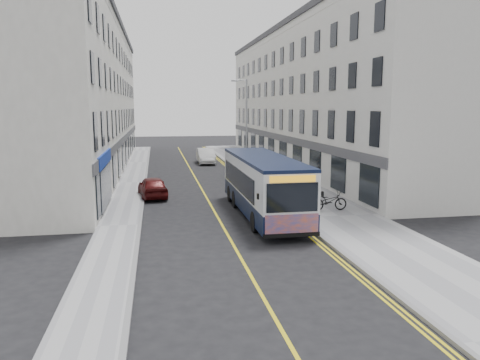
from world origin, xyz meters
name	(u,v)px	position (x,y,z in m)	size (l,w,h in m)	color
ground	(218,217)	(0.00, 0.00, 0.00)	(140.00, 140.00, 0.00)	black
pavement_east	(276,179)	(6.25, 12.00, 0.06)	(4.50, 64.00, 0.12)	#969698
pavement_west	(132,183)	(-5.00, 12.00, 0.06)	(2.00, 64.00, 0.12)	#969698
kerb_east	(248,180)	(4.00, 12.00, 0.07)	(0.18, 64.00, 0.13)	slate
kerb_west	(145,183)	(-4.00, 12.00, 0.07)	(0.18, 64.00, 0.13)	slate
road_centre_line	(198,182)	(0.00, 12.00, 0.00)	(0.12, 64.00, 0.01)	gold
road_dbl_yellow_inner	(243,181)	(3.55, 12.00, 0.00)	(0.10, 64.00, 0.01)	gold
road_dbl_yellow_outer	(245,181)	(3.75, 12.00, 0.00)	(0.10, 64.00, 0.01)	gold
terrace_east	(305,99)	(11.50, 21.00, 6.50)	(6.00, 46.00, 13.00)	silver
terrace_west	(89,99)	(-9.00, 21.00, 6.50)	(6.00, 46.00, 13.00)	white
streetlamp	(246,124)	(4.17, 14.00, 4.38)	(1.32, 0.18, 8.00)	#94969C
city_bus	(263,184)	(2.44, 0.05, 1.74)	(2.55, 10.94, 3.18)	black
bicycle	(329,201)	(6.20, 0.07, 0.65)	(0.70, 2.02, 1.06)	black
pedestrian_near	(278,167)	(6.61, 12.82, 0.93)	(0.59, 0.39, 1.62)	brown
pedestrian_far	(278,166)	(6.60, 12.48, 1.07)	(0.93, 0.72, 1.91)	black
car_white	(206,156)	(1.90, 23.85, 0.78)	(1.65, 4.74, 1.56)	silver
car_maroon	(153,187)	(-3.40, 6.29, 0.69)	(1.62, 4.03, 1.37)	#470C0B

